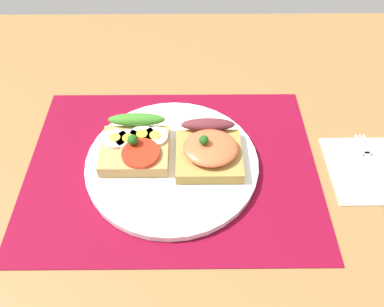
# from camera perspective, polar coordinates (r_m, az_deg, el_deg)

# --- Properties ---
(ground_plane) EXTENTS (1.20, 0.90, 0.03)m
(ground_plane) POSITION_cam_1_polar(r_m,az_deg,el_deg) (0.59, -2.93, -2.89)
(ground_plane) COLOR olive
(placemat) EXTENTS (0.44, 0.33, 0.00)m
(placemat) POSITION_cam_1_polar(r_m,az_deg,el_deg) (0.57, -3.00, -1.82)
(placemat) COLOR maroon
(placemat) RESTS_ON ground_plane
(plate) EXTENTS (0.26, 0.26, 0.01)m
(plate) POSITION_cam_1_polar(r_m,az_deg,el_deg) (0.57, -3.03, -1.37)
(plate) COLOR white
(plate) RESTS_ON placemat
(sandwich_egg_tomato) EXTENTS (0.10, 0.10, 0.04)m
(sandwich_egg_tomato) POSITION_cam_1_polar(r_m,az_deg,el_deg) (0.57, -8.50, 1.31)
(sandwich_egg_tomato) COLOR tan
(sandwich_egg_tomato) RESTS_ON plate
(sandwich_salmon) EXTENTS (0.10, 0.11, 0.05)m
(sandwich_salmon) POSITION_cam_1_polar(r_m,az_deg,el_deg) (0.55, 2.63, 0.53)
(sandwich_salmon) COLOR #AC8A42
(sandwich_salmon) RESTS_ON plate
(napkin) EXTENTS (0.11, 0.13, 0.01)m
(napkin) POSITION_cam_1_polar(r_m,az_deg,el_deg) (0.62, 24.87, -2.14)
(napkin) COLOR white
(napkin) RESTS_ON ground_plane
(fork) EXTENTS (0.02, 0.13, 0.00)m
(fork) POSITION_cam_1_polar(r_m,az_deg,el_deg) (0.63, 25.53, -1.63)
(fork) COLOR #B7B7BC
(fork) RESTS_ON napkin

